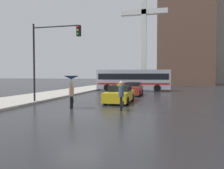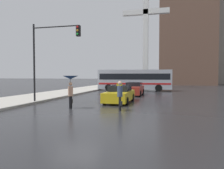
{
  "view_description": "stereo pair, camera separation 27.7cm",
  "coord_description": "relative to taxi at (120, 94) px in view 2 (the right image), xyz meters",
  "views": [
    {
      "loc": [
        4.64,
        -11.54,
        2.14
      ],
      "look_at": [
        0.37,
        6.72,
        1.4
      ],
      "focal_mm": 35.0,
      "sensor_mm": 36.0,
      "label": 1
    },
    {
      "loc": [
        4.91,
        -11.48,
        2.14
      ],
      "look_at": [
        0.37,
        6.72,
        1.4
      ],
      "focal_mm": 35.0,
      "sensor_mm": 36.0,
      "label": 2
    }
  ],
  "objects": [
    {
      "name": "ground_plane",
      "position": [
        -1.24,
        -5.76,
        -0.64
      ],
      "size": [
        300.0,
        300.0,
        0.0
      ],
      "primitive_type": "plane",
      "color": "#262628"
    },
    {
      "name": "monument_cross",
      "position": [
        -0.09,
        23.38,
        10.24
      ],
      "size": [
        8.44,
        0.9,
        19.18
      ],
      "color": "white",
      "rests_on": "ground_plane"
    },
    {
      "name": "taxi",
      "position": [
        0.0,
        0.0,
        0.0
      ],
      "size": [
        1.91,
        4.67,
        1.52
      ],
      "rotation": [
        0.0,
        0.0,
        3.14
      ],
      "color": "gold",
      "rests_on": "ground_plane"
    },
    {
      "name": "sedan_red",
      "position": [
        0.17,
        6.93,
        0.04
      ],
      "size": [
        1.91,
        4.76,
        1.42
      ],
      "rotation": [
        0.0,
        0.0,
        3.14
      ],
      "color": "#A52D23",
      "rests_on": "ground_plane"
    },
    {
      "name": "traffic_light",
      "position": [
        -4.92,
        -2.08,
        3.65
      ],
      "size": [
        3.95,
        0.38,
        6.17
      ],
      "color": "black",
      "rests_on": "ground_plane"
    },
    {
      "name": "pedestrian_with_umbrella",
      "position": [
        -2.44,
        -4.03,
        1.08
      ],
      "size": [
        1.03,
        1.03,
        2.15
      ],
      "rotation": [
        0.0,
        0.0,
        1.56
      ],
      "color": "black",
      "rests_on": "ground_plane"
    },
    {
      "name": "city_bus",
      "position": [
        -0.8,
        14.1,
        1.04
      ],
      "size": [
        10.5,
        3.39,
        3.01
      ],
      "rotation": [
        0.0,
        0.0,
        1.66
      ],
      "color": "#B2B7C1",
      "rests_on": "ground_plane"
    },
    {
      "name": "building_tower_near",
      "position": [
        8.31,
        38.26,
        18.77
      ],
      "size": [
        12.64,
        8.0,
        38.81
      ],
      "color": "brown",
      "rests_on": "ground_plane"
    },
    {
      "name": "pedestrian_man",
      "position": [
        0.9,
        -4.1,
        0.43
      ],
      "size": [
        0.44,
        0.58,
        1.82
      ],
      "rotation": [
        0.0,
        0.0,
        -1.21
      ],
      "color": "black",
      "rests_on": "ground_plane"
    }
  ]
}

